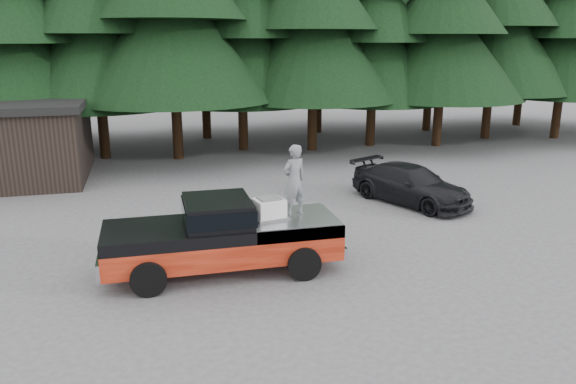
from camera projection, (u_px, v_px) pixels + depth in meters
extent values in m
plane|color=#474749|center=(254.00, 270.00, 14.36)|extent=(120.00, 120.00, 0.00)
cube|color=black|center=(217.00, 211.00, 13.87)|extent=(1.66, 1.90, 0.59)
cube|color=silver|center=(269.00, 209.00, 14.12)|extent=(0.83, 0.74, 0.50)
imported|color=slate|center=(294.00, 180.00, 14.29)|extent=(0.78, 0.65, 1.84)
imported|color=black|center=(411.00, 184.00, 20.09)|extent=(3.70, 5.02, 1.35)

